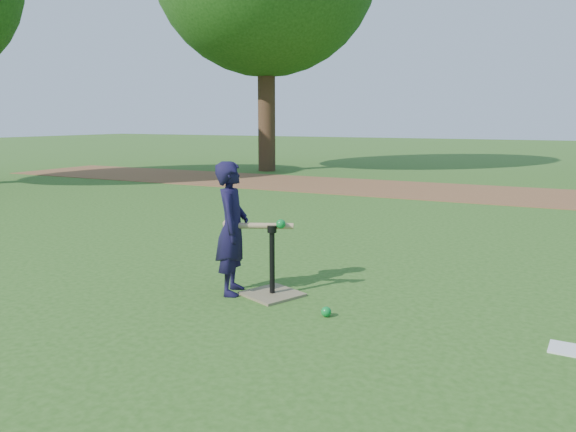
% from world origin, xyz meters
% --- Properties ---
extents(ground, '(80.00, 80.00, 0.00)m').
position_xyz_m(ground, '(0.00, 0.00, 0.00)').
color(ground, '#285116').
rests_on(ground, ground).
extents(dirt_strip, '(24.00, 3.00, 0.01)m').
position_xyz_m(dirt_strip, '(0.00, 7.50, 0.01)').
color(dirt_strip, brown).
rests_on(dirt_strip, ground).
extents(child, '(0.41, 0.49, 1.15)m').
position_xyz_m(child, '(-0.55, -0.38, 0.58)').
color(child, black).
rests_on(child, ground).
extents(wiffle_ball_ground, '(0.08, 0.08, 0.08)m').
position_xyz_m(wiffle_ball_ground, '(0.42, -0.57, 0.04)').
color(wiffle_ball_ground, '#0B7F2B').
rests_on(wiffle_ball_ground, ground).
extents(clipboard, '(0.31, 0.24, 0.01)m').
position_xyz_m(clipboard, '(2.13, -0.43, 0.01)').
color(clipboard, silver).
rests_on(clipboard, ground).
extents(batting_tee, '(0.56, 0.56, 0.61)m').
position_xyz_m(batting_tee, '(-0.21, -0.29, 0.11)').
color(batting_tee, '#776A4B').
rests_on(batting_tee, ground).
extents(swing_action, '(0.62, 0.29, 0.10)m').
position_xyz_m(swing_action, '(-0.32, -0.31, 0.61)').
color(swing_action, tan).
rests_on(swing_action, ground).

